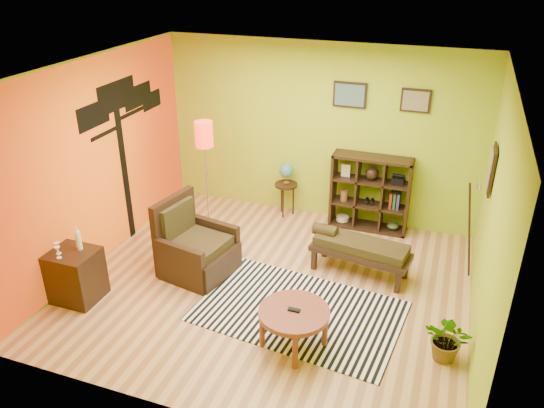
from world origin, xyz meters
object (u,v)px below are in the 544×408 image
(potted_plant, at_px, (448,343))
(cube_shelf, at_px, (371,193))
(floor_lamp, at_px, (205,145))
(bench, at_px, (358,248))
(coffee_table, at_px, (294,316))
(armchair, at_px, (195,250))
(side_cabinet, at_px, (76,275))
(globe_table, at_px, (286,176))

(potted_plant, bearing_deg, cube_shelf, 116.64)
(floor_lamp, height_order, bench, floor_lamp)
(coffee_table, xyz_separation_m, armchair, (-1.73, 1.00, -0.10))
(side_cabinet, bearing_deg, floor_lamp, 67.35)
(side_cabinet, height_order, globe_table, side_cabinet)
(side_cabinet, xyz_separation_m, floor_lamp, (0.85, 2.03, 1.13))
(armchair, relative_size, potted_plant, 1.96)
(side_cabinet, xyz_separation_m, bench, (3.20, 1.76, 0.05))
(coffee_table, distance_m, side_cabinet, 2.84)
(coffee_table, xyz_separation_m, cube_shelf, (0.28, 3.03, 0.19))
(globe_table, bearing_deg, cube_shelf, 0.05)
(cube_shelf, height_order, bench, cube_shelf)
(armchair, xyz_separation_m, globe_table, (0.63, 2.02, 0.37))
(globe_table, bearing_deg, potted_plant, -44.52)
(armchair, height_order, side_cabinet, armchair)
(globe_table, distance_m, bench, 2.00)
(floor_lamp, xyz_separation_m, potted_plant, (3.61, -1.61, -1.26))
(armchair, bearing_deg, potted_plant, -10.87)
(coffee_table, xyz_separation_m, globe_table, (-1.10, 3.03, 0.27))
(armchair, bearing_deg, cube_shelf, 45.25)
(armchair, distance_m, side_cabinet, 1.53)
(cube_shelf, height_order, potted_plant, cube_shelf)
(cube_shelf, bearing_deg, side_cabinet, -135.23)
(side_cabinet, xyz_separation_m, potted_plant, (4.45, 0.42, -0.13))
(coffee_table, distance_m, floor_lamp, 2.99)
(side_cabinet, distance_m, potted_plant, 4.47)
(coffee_table, distance_m, globe_table, 3.23)
(coffee_table, bearing_deg, armchair, 149.92)
(armchair, height_order, floor_lamp, floor_lamp)
(armchair, relative_size, cube_shelf, 0.87)
(potted_plant, bearing_deg, coffee_table, -167.48)
(coffee_table, distance_m, cube_shelf, 3.05)
(coffee_table, relative_size, floor_lamp, 0.43)
(globe_table, bearing_deg, bench, -42.38)
(armchair, distance_m, potted_plant, 3.41)
(side_cabinet, bearing_deg, globe_table, 60.60)
(globe_table, bearing_deg, coffee_table, -70.11)
(side_cabinet, relative_size, bench, 0.71)
(side_cabinet, height_order, cube_shelf, cube_shelf)
(potted_plant, bearing_deg, floor_lamp, 155.91)
(bench, bearing_deg, armchair, -161.65)
(armchair, bearing_deg, side_cabinet, -136.11)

